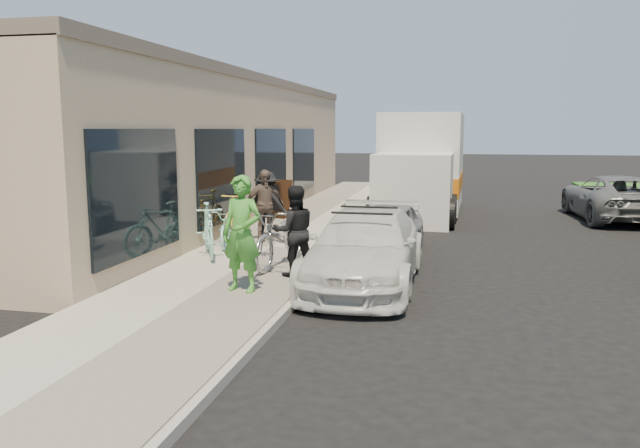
{
  "coord_description": "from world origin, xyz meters",
  "views": [
    {
      "loc": [
        1.93,
        -9.85,
        2.7
      ],
      "look_at": [
        -0.39,
        0.69,
        1.05
      ],
      "focal_mm": 35.0,
      "sensor_mm": 36.0,
      "label": 1
    }
  ],
  "objects_px": {
    "woman_rider": "(242,234)",
    "man_standing": "(294,231)",
    "sedan_silver": "(387,229)",
    "far_car_gray": "(614,198)",
    "tandem_bike": "(281,237)",
    "bystander_a": "(267,206)",
    "moving_truck": "(421,169)",
    "sandwich_board": "(276,199)",
    "sedan_white": "(366,248)",
    "bystander_b": "(264,205)",
    "cruiser_bike_a": "(208,230)",
    "cruiser_bike_c": "(238,214)",
    "bike_rack": "(241,219)",
    "cruiser_bike_b": "(227,227)"
  },
  "relations": [
    {
      "from": "bystander_b",
      "to": "bike_rack",
      "type": "bearing_deg",
      "value": 165.89
    },
    {
      "from": "bike_rack",
      "to": "cruiser_bike_c",
      "type": "distance_m",
      "value": 0.53
    },
    {
      "from": "far_car_gray",
      "to": "man_standing",
      "type": "relative_size",
      "value": 3.04
    },
    {
      "from": "sedan_silver",
      "to": "cruiser_bike_c",
      "type": "height_order",
      "value": "cruiser_bike_c"
    },
    {
      "from": "sedan_white",
      "to": "tandem_bike",
      "type": "relative_size",
      "value": 2.14
    },
    {
      "from": "moving_truck",
      "to": "far_car_gray",
      "type": "bearing_deg",
      "value": -0.62
    },
    {
      "from": "bystander_b",
      "to": "tandem_bike",
      "type": "bearing_deg",
      "value": -104.84
    },
    {
      "from": "sedan_white",
      "to": "bystander_b",
      "type": "distance_m",
      "value": 4.1
    },
    {
      "from": "sandwich_board",
      "to": "far_car_gray",
      "type": "bearing_deg",
      "value": 31.69
    },
    {
      "from": "cruiser_bike_c",
      "to": "bike_rack",
      "type": "bearing_deg",
      "value": -63.85
    },
    {
      "from": "cruiser_bike_b",
      "to": "sandwich_board",
      "type": "bearing_deg",
      "value": 79.42
    },
    {
      "from": "far_car_gray",
      "to": "tandem_bike",
      "type": "height_order",
      "value": "far_car_gray"
    },
    {
      "from": "sandwich_board",
      "to": "man_standing",
      "type": "relative_size",
      "value": 0.68
    },
    {
      "from": "sedan_white",
      "to": "bystander_b",
      "type": "height_order",
      "value": "bystander_b"
    },
    {
      "from": "sedan_silver",
      "to": "cruiser_bike_c",
      "type": "bearing_deg",
      "value": 176.22
    },
    {
      "from": "bike_rack",
      "to": "sedan_white",
      "type": "xyz_separation_m",
      "value": [
        3.27,
        -2.77,
        -0.02
      ]
    },
    {
      "from": "far_car_gray",
      "to": "tandem_bike",
      "type": "xyz_separation_m",
      "value": [
        -7.78,
        -8.92,
        0.03
      ]
    },
    {
      "from": "cruiser_bike_c",
      "to": "woman_rider",
      "type": "bearing_deg",
      "value": -69.41
    },
    {
      "from": "tandem_bike",
      "to": "bystander_a",
      "type": "distance_m",
      "value": 2.91
    },
    {
      "from": "cruiser_bike_a",
      "to": "cruiser_bike_b",
      "type": "height_order",
      "value": "cruiser_bike_a"
    },
    {
      "from": "cruiser_bike_b",
      "to": "cruiser_bike_c",
      "type": "bearing_deg",
      "value": 83.68
    },
    {
      "from": "man_standing",
      "to": "moving_truck",
      "type": "bearing_deg",
      "value": -125.44
    },
    {
      "from": "tandem_bike",
      "to": "bystander_b",
      "type": "bearing_deg",
      "value": 122.05
    },
    {
      "from": "moving_truck",
      "to": "bystander_a",
      "type": "relative_size",
      "value": 4.14
    },
    {
      "from": "cruiser_bike_b",
      "to": "bystander_a",
      "type": "height_order",
      "value": "bystander_a"
    },
    {
      "from": "sedan_silver",
      "to": "far_car_gray",
      "type": "relative_size",
      "value": 0.68
    },
    {
      "from": "man_standing",
      "to": "bystander_b",
      "type": "height_order",
      "value": "bystander_b"
    },
    {
      "from": "tandem_bike",
      "to": "cruiser_bike_a",
      "type": "relative_size",
      "value": 1.18
    },
    {
      "from": "bystander_b",
      "to": "woman_rider",
      "type": "bearing_deg",
      "value": -115.72
    },
    {
      "from": "woman_rider",
      "to": "man_standing",
      "type": "bearing_deg",
      "value": 76.54
    },
    {
      "from": "moving_truck",
      "to": "tandem_bike",
      "type": "bearing_deg",
      "value": -100.96
    },
    {
      "from": "woman_rider",
      "to": "bystander_a",
      "type": "height_order",
      "value": "woman_rider"
    },
    {
      "from": "sandwich_board",
      "to": "bystander_b",
      "type": "height_order",
      "value": "bystander_b"
    },
    {
      "from": "moving_truck",
      "to": "woman_rider",
      "type": "relative_size",
      "value": 3.56
    },
    {
      "from": "bike_rack",
      "to": "sandwich_board",
      "type": "relative_size",
      "value": 0.79
    },
    {
      "from": "sedan_silver",
      "to": "cruiser_bike_a",
      "type": "distance_m",
      "value": 3.81
    },
    {
      "from": "far_car_gray",
      "to": "cruiser_bike_b",
      "type": "xyz_separation_m",
      "value": [
        -9.49,
        -7.21,
        -0.11
      ]
    },
    {
      "from": "sandwich_board",
      "to": "cruiser_bike_b",
      "type": "xyz_separation_m",
      "value": [
        0.17,
        -4.4,
        -0.15
      ]
    },
    {
      "from": "far_car_gray",
      "to": "bystander_a",
      "type": "height_order",
      "value": "bystander_a"
    },
    {
      "from": "moving_truck",
      "to": "man_standing",
      "type": "xyz_separation_m",
      "value": [
        -1.61,
        -9.87,
        -0.47
      ]
    },
    {
      "from": "sandwich_board",
      "to": "tandem_bike",
      "type": "distance_m",
      "value": 6.39
    },
    {
      "from": "moving_truck",
      "to": "sedan_white",
      "type": "bearing_deg",
      "value": -90.59
    },
    {
      "from": "bike_rack",
      "to": "sedan_white",
      "type": "height_order",
      "value": "sedan_white"
    },
    {
      "from": "far_car_gray",
      "to": "cruiser_bike_a",
      "type": "height_order",
      "value": "far_car_gray"
    },
    {
      "from": "sedan_white",
      "to": "far_car_gray",
      "type": "bearing_deg",
      "value": 57.26
    },
    {
      "from": "cruiser_bike_a",
      "to": "bystander_b",
      "type": "relative_size",
      "value": 1.09
    },
    {
      "from": "sedan_white",
      "to": "sedan_silver",
      "type": "distance_m",
      "value": 2.73
    },
    {
      "from": "man_standing",
      "to": "cruiser_bike_b",
      "type": "distance_m",
      "value": 3.27
    },
    {
      "from": "sedan_white",
      "to": "man_standing",
      "type": "distance_m",
      "value": 1.28
    },
    {
      "from": "sedan_silver",
      "to": "woman_rider",
      "type": "relative_size",
      "value": 1.79
    }
  ]
}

